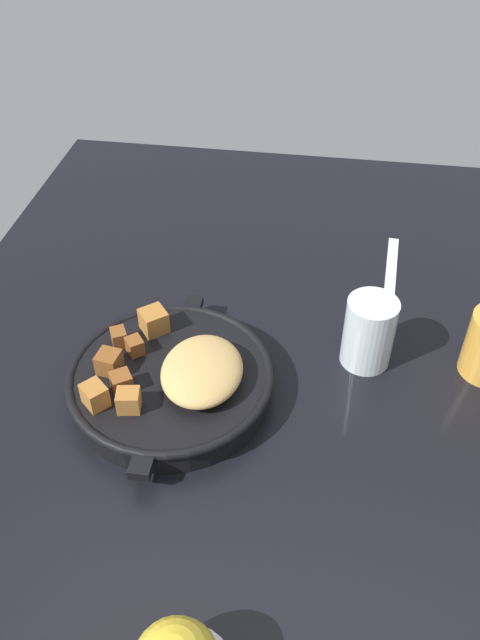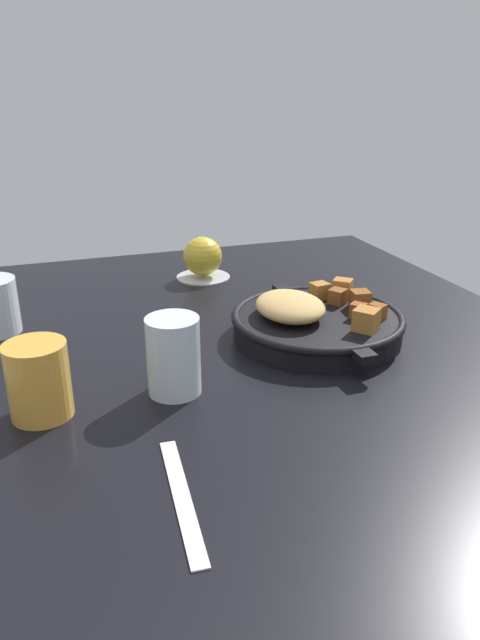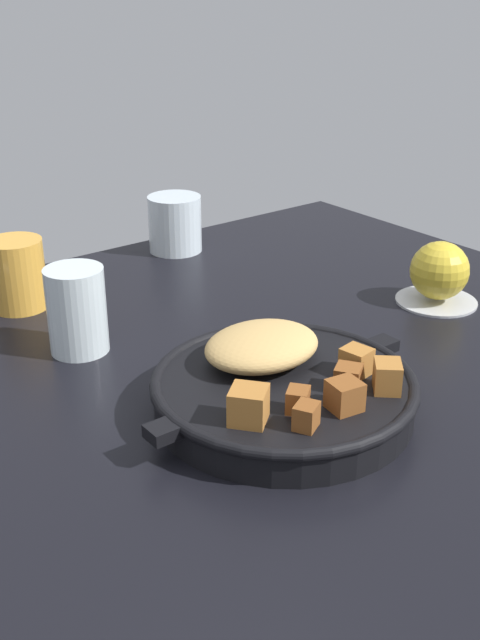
{
  "view_description": "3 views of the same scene",
  "coord_description": "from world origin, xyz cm",
  "views": [
    {
      "loc": [
        58.16,
        8.24,
        60.18
      ],
      "look_at": [
        -0.02,
        -0.6,
        7.89
      ],
      "focal_mm": 36.13,
      "sensor_mm": 36.0,
      "label": 1
    },
    {
      "loc": [
        -66.51,
        28.6,
        35.45
      ],
      "look_at": [
        4.41,
        4.23,
        4.91
      ],
      "focal_mm": 33.16,
      "sensor_mm": 36.0,
      "label": 2
    },
    {
      "loc": [
        -36.35,
        -56.25,
        38.67
      ],
      "look_at": [
        6.15,
        -1.13,
        6.93
      ],
      "focal_mm": 43.24,
      "sensor_mm": 36.0,
      "label": 3
    }
  ],
  "objects": [
    {
      "name": "red_apple",
      "position": [
        38.63,
        -0.46,
        4.3
      ],
      "size": [
        7.4,
        7.4,
        7.4
      ],
      "primitive_type": "sphere",
      "color": "gold",
      "rests_on": "saucer_plate"
    },
    {
      "name": "juice_glass_amber",
      "position": [
        -3.98,
        30.88,
        4.41
      ],
      "size": [
        6.99,
        6.99,
        8.82
      ],
      "primitive_type": "cylinder",
      "color": "gold",
      "rests_on": "ground_plane"
    },
    {
      "name": "ground_plane",
      "position": [
        0.0,
        0.0,
        -1.2
      ],
      "size": [
        118.61,
        87.14,
        2.4
      ],
      "primitive_type": "cube",
      "color": "black"
    },
    {
      "name": "cast_iron_skillet",
      "position": [
        5.93,
        -8.02,
        2.56
      ],
      "size": [
        29.78,
        25.43,
        6.83
      ],
      "color": "black",
      "rests_on": "ground_plane"
    },
    {
      "name": "water_glass_tall",
      "position": [
        -3.59,
        15.4,
        4.84
      ],
      "size": [
        6.5,
        6.5,
        9.68
      ],
      "primitive_type": "cylinder",
      "color": "silver",
      "rests_on": "ground_plane"
    },
    {
      "name": "saucer_plate",
      "position": [
        38.63,
        -0.46,
        0.3
      ],
      "size": [
        10.3,
        10.3,
        0.6
      ],
      "primitive_type": "cylinder",
      "color": "#B7BABF",
      "rests_on": "ground_plane"
    },
    {
      "name": "water_glass_short",
      "position": [
        23.31,
        37.01,
        4.17
      ],
      "size": [
        7.9,
        7.9,
        8.34
      ],
      "primitive_type": "cylinder",
      "color": "silver",
      "rests_on": "ground_plane"
    }
  ]
}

